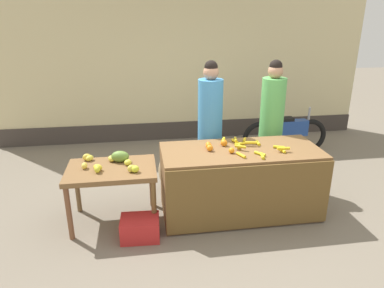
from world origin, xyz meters
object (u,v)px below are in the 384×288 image
parked_motorcycle (285,133)px  produce_crate (140,228)px  vendor_woman_blue_shirt (210,128)px  vendor_woman_green_shirt (271,124)px  produce_sack (171,171)px

parked_motorcycle → produce_crate: (-2.67, -2.23, -0.27)m
vendor_woman_blue_shirt → produce_crate: bearing=-133.3°
vendor_woman_green_shirt → produce_crate: 2.39m
produce_sack → parked_motorcycle: bearing=25.5°
vendor_woman_blue_shirt → produce_sack: vendor_woman_blue_shirt is taller
produce_crate → produce_sack: 1.29m
vendor_woman_green_shirt → produce_crate: vendor_woman_green_shirt is taller
produce_crate → produce_sack: produce_sack is taller
vendor_woman_green_shirt → parked_motorcycle: size_ratio=1.16×
vendor_woman_green_shirt → parked_motorcycle: 1.42m
parked_motorcycle → produce_crate: bearing=-140.1°
vendor_woman_blue_shirt → vendor_woman_green_shirt: vendor_woman_blue_shirt is taller
parked_motorcycle → produce_crate: parked_motorcycle is taller
vendor_woman_green_shirt → vendor_woman_blue_shirt: bearing=-177.0°
parked_motorcycle → vendor_woman_blue_shirt: bearing=-145.1°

